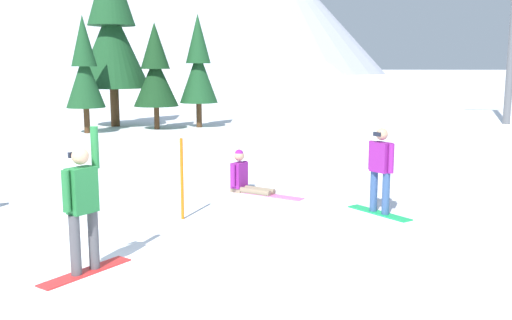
% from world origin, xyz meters
% --- Properties ---
extents(ground_plane, '(800.00, 800.00, 0.00)m').
position_xyz_m(ground_plane, '(0.00, 0.00, 0.00)').
color(ground_plane, white).
extents(snowboarder_foreground, '(0.94, 1.43, 2.09)m').
position_xyz_m(snowboarder_foreground, '(-0.82, 0.28, 1.00)').
color(snowboarder_foreground, red).
rests_on(snowboarder_foreground, ground_plane).
extents(snowboarder_midground, '(1.21, 1.29, 1.73)m').
position_xyz_m(snowboarder_midground, '(3.66, 4.17, 0.92)').
color(snowboarder_midground, '#19B259').
rests_on(snowboarder_midground, ground_plane).
extents(snowboarder_background, '(1.76, 1.13, 1.00)m').
position_xyz_m(snowboarder_background, '(0.73, 5.78, 0.35)').
color(snowboarder_background, gray).
rests_on(snowboarder_background, ground_plane).
extents(trail_marker_pole, '(0.06, 0.06, 1.58)m').
position_xyz_m(trail_marker_pole, '(-0.16, 3.30, 0.79)').
color(trail_marker_pole, orange).
rests_on(trail_marker_pole, ground_plane).
extents(pine_tree_slender, '(1.67, 1.67, 5.09)m').
position_xyz_m(pine_tree_slender, '(-7.84, 16.73, 2.77)').
color(pine_tree_slender, '#472D19').
rests_on(pine_tree_slender, ground_plane).
extents(pine_tree_short, '(1.81, 1.81, 5.34)m').
position_xyz_m(pine_tree_short, '(-3.47, 19.69, 2.91)').
color(pine_tree_short, '#472D19').
rests_on(pine_tree_short, ground_plane).
extents(pine_tree_young, '(2.07, 2.07, 4.89)m').
position_xyz_m(pine_tree_young, '(-5.23, 18.57, 2.67)').
color(pine_tree_young, '#472D19').
rests_on(pine_tree_young, ground_plane).
extents(pine_tree_tall, '(3.48, 3.48, 8.46)m').
position_xyz_m(pine_tree_tall, '(-7.64, 19.63, 4.61)').
color(pine_tree_tall, '#472D19').
rests_on(pine_tree_tall, ground_plane).
extents(peak_west_ridge, '(86.48, 86.48, 46.56)m').
position_xyz_m(peak_west_ridge, '(-19.23, 205.60, 24.33)').
color(peak_west_ridge, '#9EA3B2').
rests_on(peak_west_ridge, ground_plane).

